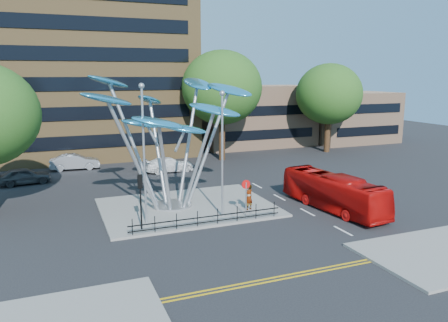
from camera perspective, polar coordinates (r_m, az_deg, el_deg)
name	(u,v)px	position (r m, az deg, el deg)	size (l,w,h in m)	color
ground	(233,234)	(26.62, 1.18, -9.53)	(120.00, 120.00, 0.00)	black
traffic_island	(188,207)	(31.61, -4.79, -6.03)	(12.00, 9.00, 0.15)	slate
double_yellow_near	(282,276)	(21.67, 7.60, -14.65)	(40.00, 0.12, 0.01)	gold
double_yellow_far	(285,279)	(21.44, 8.01, -14.97)	(40.00, 0.12, 0.01)	gold
brick_tower	(77,25)	(55.31, -18.63, 16.43)	(25.00, 15.00, 30.00)	olive
low_building_near	(255,116)	(59.09, 4.11, 5.91)	(15.00, 8.00, 8.00)	tan
low_building_far	(350,117)	(64.86, 16.15, 5.53)	(12.00, 8.00, 7.00)	tan
tree_right	(222,88)	(48.31, -0.27, 9.56)	(8.80, 8.80, 12.11)	black
tree_far	(329,94)	(55.05, 13.56, 8.49)	(8.00, 8.00, 10.81)	black
leaf_sculpture	(168,112)	(30.67, -7.29, 6.35)	(12.72, 9.54, 9.51)	#9EA0A5
street_lamp_left	(144,142)	(27.23, -10.46, 2.43)	(0.36, 0.36, 8.80)	#9EA0A5
street_lamp_right	(222,143)	(28.20, -0.23, 2.38)	(0.36, 0.36, 8.30)	#9EA0A5
traffic_light_island	(140,190)	(26.72, -10.88, -3.76)	(0.28, 0.18, 3.42)	black
no_entry_sign_island	(246,192)	(29.02, 2.89, -4.00)	(0.60, 0.10, 2.45)	#9EA0A5
pedestrian_railing_front	(208,219)	(27.58, -2.14, -7.56)	(10.00, 0.06, 1.00)	black
red_bus	(333,192)	(31.86, 14.06, -3.96)	(2.14, 9.13, 2.54)	#B00A08
pedestrian	(249,197)	(30.49, 3.26, -4.74)	(0.66, 0.43, 1.81)	gray
parked_car_left	(24,176)	(41.88, -24.67, -1.79)	(1.76, 4.37, 1.49)	#393C40
parked_car_mid	(75,162)	(46.47, -18.90, -0.11)	(1.68, 4.81, 1.58)	#B0B1B8
parked_car_right	(169,165)	(43.40, -7.18, -0.46)	(1.99, 4.89, 1.42)	white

